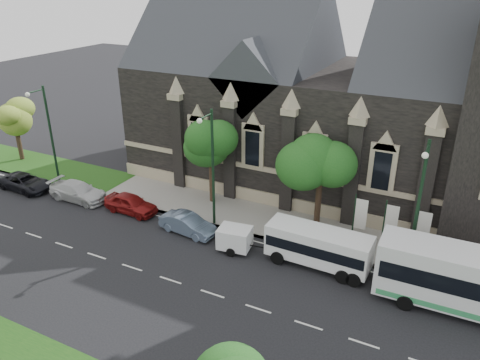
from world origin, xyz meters
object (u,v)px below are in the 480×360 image
Objects in this scene: tree_walk_left at (214,136)px; shuttle_bus at (319,246)px; street_lamp_mid at (211,163)px; car_far_white at (78,191)px; tree_walk_far at (16,116)px; car_far_red at (131,204)px; sedan at (188,224)px; street_lamp_near at (418,203)px; banner_flag_left at (358,217)px; street_lamp_far at (49,131)px; box_trailer at (235,238)px; tree_walk_right at (326,154)px; banner_flag_center at (388,223)px; banner_flag_right at (420,230)px; car_far_black at (25,182)px.

tree_walk_left is 12.37m from shuttle_bus.
street_lamp_mid reaches higher than car_far_white.
tree_walk_far reaches higher than car_far_white.
tree_walk_left is 1.70× the size of car_far_red.
shuttle_bus is 1.55× the size of sedan.
street_lamp_near reaches higher than tree_walk_left.
tree_walk_far is at bearing 175.34° from street_lamp_near.
shuttle_bus is at bearing -7.96° from tree_walk_far.
street_lamp_near is at bearing -27.18° from banner_flag_left.
tree_walk_far is 8.42m from street_lamp_far.
box_trailer is at bearing -168.53° from street_lamp_near.
tree_walk_right is 1.95× the size of banner_flag_center.
street_lamp_mid and street_lamp_far have the same top height.
banner_flag_left is 0.91× the size of sedan.
street_lamp_mid is at bearing -172.40° from banner_flag_right.
tree_walk_right is 1.56× the size of car_far_black.
box_trailer is at bearing -50.58° from tree_walk_left.
banner_flag_right is at bearing -84.23° from car_far_white.
banner_flag_right is at bearing 81.44° from street_lamp_near.
sedan is at bearing -93.50° from car_far_white.
tree_walk_left reaches higher than banner_flag_right.
street_lamp_near is at bearing -12.87° from tree_walk_left.
tree_walk_right is 1.95× the size of banner_flag_right.
street_lamp_near is 2.25× the size of banner_flag_center.
banner_flag_left and banner_flag_center have the same top height.
street_lamp_mid is 2.25× the size of banner_flag_center.
banner_flag_left is 0.89× the size of car_far_red.
sedan is 0.97× the size of car_far_red.
tree_walk_left is at bearing -45.80° from car_far_red.
street_lamp_far is at bearing -171.14° from tree_walk_right.
banner_flag_left reaches higher than sedan.
street_lamp_far is 2.06× the size of sedan.
tree_walk_right is 6.36m from banner_flag_center.
tree_walk_left is 14.67m from street_lamp_far.
street_lamp_mid is 5.59m from box_trailer.
car_far_red is at bearing 165.39° from box_trailer.
car_far_black is at bearing -172.49° from banner_flag_left.
banner_flag_center is (36.11, -1.18, -2.24)m from tree_walk_far.
banner_flag_left is 12.09m from sedan.
tree_walk_left reaches higher than sedan.
tree_walk_right is at bearing -51.56° from sedan.
banner_flag_center is at bearing 0.00° from banner_flag_left.
tree_walk_left is at bearing 12.98° from sedan.
sedan is at bearing -166.77° from banner_flag_right.
banner_flag_right is at bearing -6.04° from tree_walk_left.
street_lamp_near is 15.85m from sedan.
tree_walk_left is 0.85× the size of street_lamp_far.
car_far_red is at bearing -179.98° from shuttle_bus.
banner_flag_left is (12.08, -1.70, -3.35)m from tree_walk_left.
box_trailer is at bearing -150.40° from banner_flag_left.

